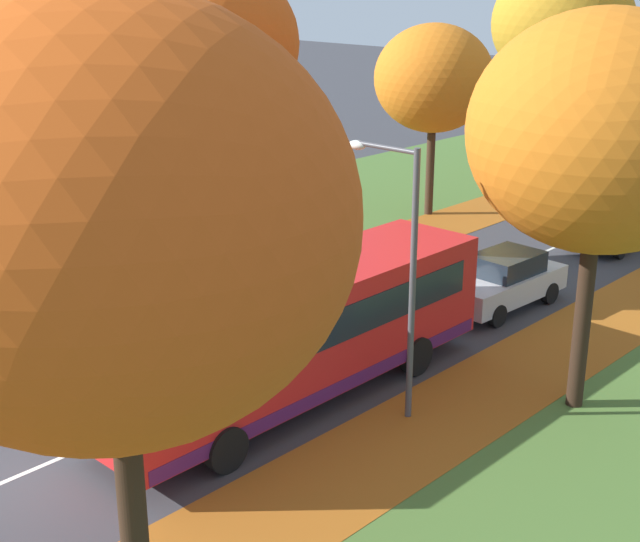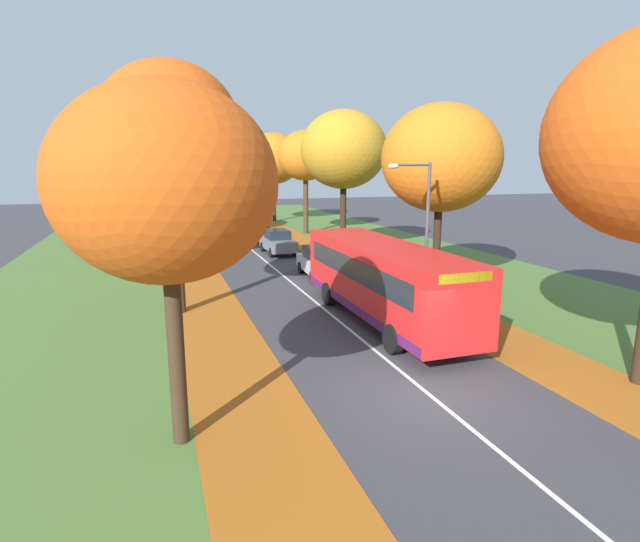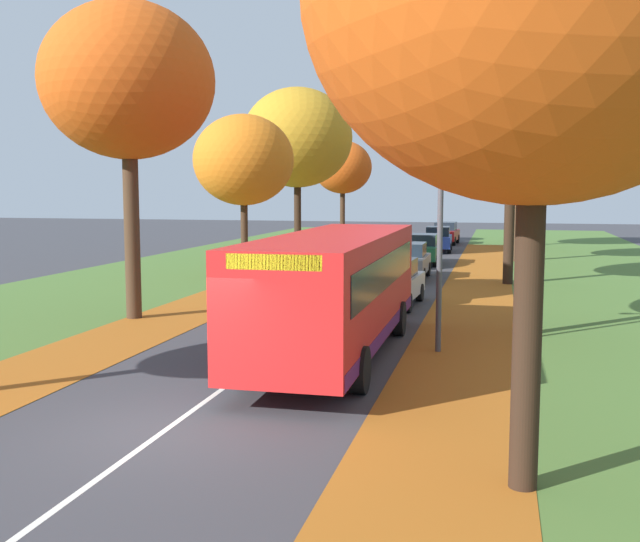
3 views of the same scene
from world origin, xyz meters
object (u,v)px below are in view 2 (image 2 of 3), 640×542
at_px(bus, 383,278).
at_px(tree_right_distant, 273,159).
at_px(car_grey_following, 278,242).
at_px(car_blue_fourth_in_line, 242,220).
at_px(car_silver_lead, 320,262).
at_px(tree_left_distant, 158,169).
at_px(tree_right_far, 306,156).
at_px(tree_right_mid, 344,150).
at_px(tree_left_near, 169,127).
at_px(streetlamp_right, 420,220).
at_px(tree_left_far, 155,151).
at_px(car_green_third_in_line, 258,230).
at_px(tree_left_mid, 160,175).
at_px(car_red_trailing, 231,214).
at_px(tree_left_nearest, 166,184).
at_px(tree_right_near, 441,158).

bearing_deg(bus, tree_right_distant, 83.04).
distance_m(car_grey_following, car_blue_fourth_in_line, 15.06).
bearing_deg(car_silver_lead, tree_left_distant, 105.26).
xyz_separation_m(tree_right_far, car_blue_fourth_in_line, (-4.80, 5.46, -5.93)).
xyz_separation_m(tree_left_distant, tree_right_far, (12.11, -10.15, 1.16)).
distance_m(tree_right_mid, tree_right_far, 10.57).
height_order(tree_left_near, streetlamp_right, tree_left_near).
distance_m(streetlamp_right, car_blue_fourth_in_line, 30.42).
relative_size(tree_left_far, car_silver_lead, 2.31).
bearing_deg(car_green_third_in_line, tree_left_mid, -132.96).
bearing_deg(car_green_third_in_line, tree_left_far, 167.30).
bearing_deg(tree_right_distant, car_red_trailing, 163.48).
distance_m(tree_left_far, tree_right_distant, 17.08).
bearing_deg(tree_right_distant, bus, -96.96).
distance_m(tree_left_nearest, tree_right_mid, 24.86).
height_order(tree_left_mid, car_green_third_in_line, tree_left_mid).
relative_size(tree_left_distant, tree_right_near, 0.86).
distance_m(tree_left_nearest, tree_right_far, 34.63).
distance_m(tree_left_nearest, tree_left_mid, 21.44).
height_order(tree_left_mid, car_silver_lead, tree_left_mid).
height_order(tree_right_mid, tree_right_distant, tree_right_mid).
height_order(tree_left_nearest, bus, tree_left_nearest).
distance_m(tree_right_near, car_silver_lead, 8.17).
distance_m(tree_right_far, streetlamp_right, 25.08).
bearing_deg(tree_right_mid, car_green_third_in_line, 119.52).
relative_size(tree_right_near, streetlamp_right, 1.45).
relative_size(tree_right_mid, car_silver_lead, 2.23).
xyz_separation_m(tree_right_distant, streetlamp_right, (-2.40, -35.64, -2.94)).
height_order(tree_left_distant, car_red_trailing, tree_left_distant).
height_order(tree_right_near, tree_right_far, tree_right_far).
bearing_deg(car_red_trailing, car_green_third_in_line, -90.47).
xyz_separation_m(tree_left_distant, streetlamp_right, (9.41, -34.90, -1.85)).
relative_size(tree_left_distant, car_blue_fourth_in_line, 1.77).
relative_size(streetlamp_right, car_blue_fourth_in_line, 1.41).
bearing_deg(tree_right_far, tree_right_near, -89.96).
height_order(tree_right_far, car_grey_following, tree_right_far).
bearing_deg(tree_left_near, tree_left_nearest, -92.98).
bearing_deg(tree_left_far, tree_left_distant, 88.33).
distance_m(tree_right_mid, car_green_third_in_line, 10.79).
height_order(car_green_third_in_line, car_blue_fourth_in_line, same).
bearing_deg(tree_left_near, car_red_trailing, 77.96).
distance_m(bus, car_red_trailing, 38.02).
xyz_separation_m(tree_right_near, tree_right_distant, (-0.31, 32.58, 0.47)).
bearing_deg(tree_left_nearest, tree_right_distant, 74.03).
distance_m(tree_left_mid, car_blue_fourth_in_line, 18.48).
xyz_separation_m(tree_left_mid, bus, (7.57, -15.00, -3.65)).
bearing_deg(car_grey_following, car_blue_fourth_in_line, 89.51).
bearing_deg(tree_right_distant, car_silver_lead, -98.47).
relative_size(tree_right_near, car_grey_following, 2.07).
xyz_separation_m(tree_left_nearest, tree_left_mid, (0.29, 21.43, -0.14)).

